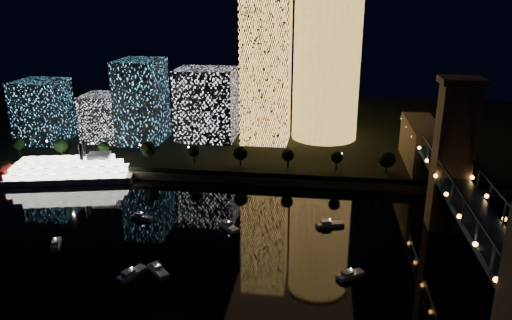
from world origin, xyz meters
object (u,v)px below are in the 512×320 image
at_px(tower_cylindrical, 327,58).
at_px(truss_bridge, 493,252).
at_px(tower_rectangular, 266,68).
at_px(riverboat, 62,171).

relative_size(tower_cylindrical, truss_bridge, 0.29).
height_order(tower_rectangular, truss_bridge, tower_rectangular).
relative_size(tower_rectangular, truss_bridge, 0.27).
bearing_deg(tower_rectangular, riverboat, -145.19).
distance_m(truss_bridge, riverboat, 162.90).
relative_size(tower_cylindrical, riverboat, 1.37).
xyz_separation_m(tower_cylindrical, riverboat, (-106.43, -63.72, -39.88)).
distance_m(tower_cylindrical, riverboat, 130.30).
bearing_deg(tower_cylindrical, riverboat, -149.09).
bearing_deg(tower_rectangular, tower_cylindrical, 18.36).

